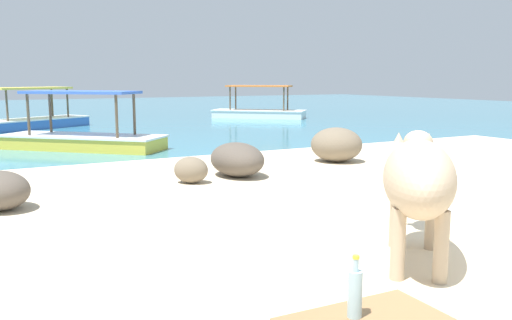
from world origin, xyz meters
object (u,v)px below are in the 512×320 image
(boat_white, at_px, (259,111))
(boat_blue, at_px, (32,120))
(cow, at_px, (418,177))
(boat_yellow, at_px, (83,137))
(bottle, at_px, (355,292))

(boat_white, distance_m, boat_blue, 8.48)
(boat_white, bearing_deg, cow, -71.31)
(cow, distance_m, boat_yellow, 9.13)
(cow, height_order, boat_blue, boat_blue)
(cow, relative_size, boat_white, 0.49)
(cow, bearing_deg, bottle, 169.71)
(boat_white, xyz_separation_m, boat_blue, (-8.46, -0.59, 0.00))
(boat_white, relative_size, boat_blue, 0.92)
(cow, xyz_separation_m, boat_blue, (-1.39, 14.93, -0.47))
(bottle, bearing_deg, cow, 37.79)
(boat_yellow, bearing_deg, boat_white, 82.59)
(bottle, xyz_separation_m, boat_yellow, (0.80, 10.44, -0.32))
(boat_yellow, relative_size, boat_blue, 0.92)
(cow, xyz_separation_m, boat_white, (7.08, 15.52, -0.47))
(cow, distance_m, boat_blue, 15.00)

